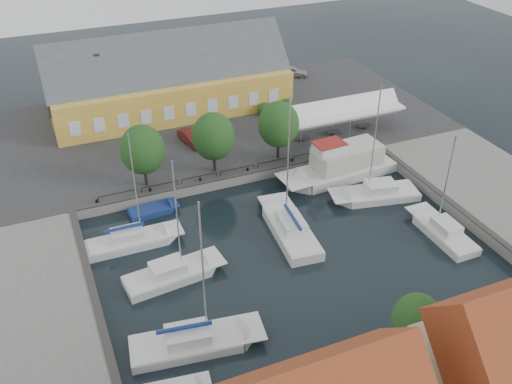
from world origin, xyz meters
TOP-DOWN VIEW (x-y plane):
  - ground at (0.00, 0.00)m, footprint 140.00×140.00m
  - north_quay at (0.00, 23.00)m, footprint 56.00×26.00m
  - west_quay at (-22.00, -2.00)m, footprint 12.00×24.00m
  - east_quay at (22.00, -2.00)m, footprint 12.00×24.00m
  - quay_edge_fittings at (0.02, 4.75)m, footprint 56.00×24.72m
  - warehouse at (-2.60, 28.36)m, footprint 28.56×14.00m
  - tent_canopy at (14.00, 14.50)m, footprint 14.00×4.00m
  - quay_trees at (-2.00, 12.00)m, footprint 18.20×4.20m
  - car_silver at (16.43, 32.37)m, footprint 4.68×3.36m
  - car_red at (-2.39, 18.65)m, footprint 2.28×4.35m
  - center_sailboat at (1.03, 0.77)m, footprint 3.78×9.97m
  - trawler at (10.16, 7.71)m, footprint 12.94×4.58m
  - east_boat_a at (11.26, 2.76)m, footprint 9.02×4.54m
  - east_boat_c at (13.25, -4.71)m, footprint 2.53×7.83m
  - west_boat_a at (-12.13, 4.50)m, footprint 8.43×2.50m
  - west_boat_c at (-10.15, -1.02)m, footprint 8.41×3.46m
  - west_boat_d at (-10.70, -8.46)m, footprint 9.67×4.09m
  - launch_nw at (-9.33, 8.63)m, footprint 4.80×2.09m

SIDE VIEW (x-z plane):
  - ground at x=0.00m, z-range 0.00..0.00m
  - launch_nw at x=-9.33m, z-range -0.35..0.53m
  - east_boat_c at x=13.25m, z-range -4.76..5.28m
  - west_boat_c at x=-10.15m, z-range -5.28..5.81m
  - east_boat_a at x=11.26m, z-range -5.86..6.39m
  - west_boat_d at x=-10.70m, z-range -5.95..6.49m
  - west_boat_a at x=-12.13m, z-range -5.28..5.83m
  - center_sailboat at x=1.03m, z-range -6.27..7.00m
  - north_quay at x=0.00m, z-range 0.00..1.00m
  - west_quay at x=-22.00m, z-range 0.00..1.00m
  - east_quay at x=22.00m, z-range 0.00..1.00m
  - trawler at x=10.16m, z-range -1.48..3.52m
  - quay_edge_fittings at x=0.02m, z-range 0.86..1.26m
  - car_red at x=-2.39m, z-range 1.00..2.36m
  - car_silver at x=16.43m, z-range 1.00..2.48m
  - tent_canopy at x=14.00m, z-range 2.27..5.10m
  - warehouse at x=-2.60m, z-range -0.35..9.20m
  - quay_trees at x=-2.00m, z-range 1.73..8.03m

